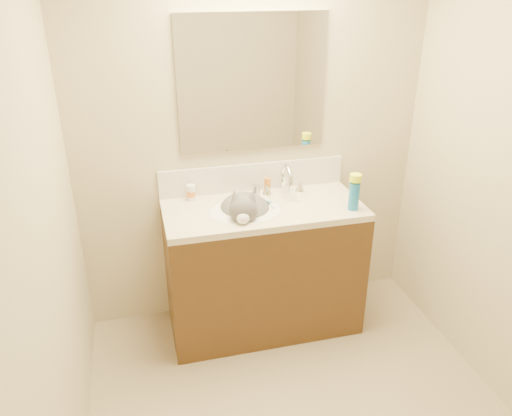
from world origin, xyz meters
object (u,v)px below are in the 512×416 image
vanity_cabinet (263,270)px  silver_jar (256,190)px  basin (245,221)px  faucet (286,182)px  amber_bottle (267,185)px  cat (245,212)px  spray_can (354,196)px  pill_bottle (191,193)px

vanity_cabinet → silver_jar: bearing=89.4°
vanity_cabinet → basin: (-0.12, -0.03, 0.38)m
faucet → amber_bottle: bearing=149.4°
cat → silver_jar: 0.24m
vanity_cabinet → silver_jar: size_ratio=20.86×
cat → silver_jar: (0.12, 0.20, 0.05)m
basin → amber_bottle: size_ratio=4.50×
basin → vanity_cabinet: bearing=14.0°
amber_bottle → spray_can: 0.56m
vanity_cabinet → silver_jar: 0.52m
amber_bottle → vanity_cabinet: bearing=-111.5°
vanity_cabinet → basin: size_ratio=2.67×
basin → cat: bearing=83.2°
basin → faucet: (0.30, 0.17, 0.16)m
spray_can → amber_bottle: bearing=139.5°
cat → silver_jar: size_ratio=8.18×
pill_bottle → cat: bearing=-36.5°
faucet → vanity_cabinet: bearing=-142.7°
basin → spray_can: spray_can is taller
cat → spray_can: bearing=1.2°
amber_bottle → pill_bottle: bearing=179.1°
cat → basin: bearing=-81.3°
cat → silver_jar: bearing=75.3°
cat → silver_jar: cat is taller
spray_can → cat: bearing=165.7°
pill_bottle → amber_bottle: amber_bottle is taller
faucet → silver_jar: (-0.18, 0.06, -0.06)m
faucet → amber_bottle: 0.12m
vanity_cabinet → spray_can: size_ratio=7.07×
cat → amber_bottle: bearing=62.1°
faucet → cat: bearing=-153.9°
pill_bottle → faucet: bearing=-6.6°
silver_jar → amber_bottle: bearing=1.0°
spray_can → basin: bearing=167.6°
pill_bottle → vanity_cabinet: bearing=-26.8°
silver_jar → spray_can: 0.62m
silver_jar → spray_can: (0.50, -0.36, 0.06)m
faucet → pill_bottle: (-0.59, 0.07, -0.04)m
faucet → pill_bottle: size_ratio=2.86×
vanity_cabinet → pill_bottle: 0.68m
pill_bottle → amber_bottle: (0.48, -0.01, 0.00)m
vanity_cabinet → spray_can: 0.75m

